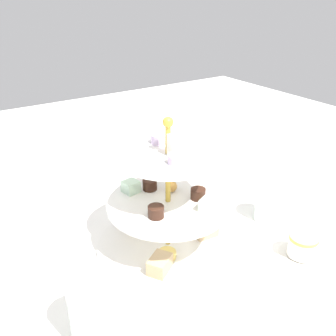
{
  "coord_description": "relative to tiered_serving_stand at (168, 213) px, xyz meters",
  "views": [
    {
      "loc": [
        0.52,
        -0.35,
        0.49
      ],
      "look_at": [
        0.0,
        0.0,
        0.18
      ],
      "focal_mm": 39.74,
      "sensor_mm": 36.0,
      "label": 1
    }
  ],
  "objects": [
    {
      "name": "tiered_serving_stand",
      "position": [
        0.0,
        0.0,
        0.0
      ],
      "size": [
        0.29,
        0.29,
        0.29
      ],
      "color": "white",
      "rests_on": "ground_plane"
    },
    {
      "name": "water_glass_mid_back",
      "position": [
        -0.17,
        0.15,
        -0.03
      ],
      "size": [
        0.06,
        0.06,
        0.1
      ],
      "primitive_type": "cylinder",
      "color": "silver",
      "rests_on": "ground_plane"
    },
    {
      "name": "butter_knife_left",
      "position": [
        -0.23,
        -0.2,
        -0.08
      ],
      "size": [
        0.1,
        0.15,
        0.0
      ],
      "primitive_type": "cube",
      "rotation": [
        0.0,
        0.0,
        5.24
      ],
      "color": "silver",
      "rests_on": "ground_plane"
    },
    {
      "name": "water_glass_short_left",
      "position": [
        0.04,
        0.25,
        -0.04
      ],
      "size": [
        0.06,
        0.06,
        0.08
      ],
      "primitive_type": "cylinder",
      "color": "silver",
      "rests_on": "ground_plane"
    },
    {
      "name": "water_glass_tall_right",
      "position": [
        0.13,
        -0.22,
        -0.02
      ],
      "size": [
        0.07,
        0.07,
        0.14
      ],
      "primitive_type": "cylinder",
      "color": "silver",
      "rests_on": "ground_plane"
    },
    {
      "name": "ground_plane",
      "position": [
        -0.0,
        -0.0,
        -0.09
      ],
      "size": [
        2.4,
        2.4,
        0.0
      ],
      "primitive_type": "plane",
      "color": "white"
    },
    {
      "name": "teacup_with_saucer",
      "position": [
        0.17,
        0.21,
        -0.06
      ],
      "size": [
        0.09,
        0.09,
        0.05
      ],
      "color": "white",
      "rests_on": "ground_plane"
    }
  ]
}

